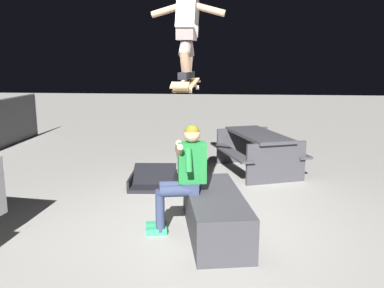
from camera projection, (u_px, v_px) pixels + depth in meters
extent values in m
plane|color=gray|center=(202.00, 227.00, 5.23)|extent=(40.00, 40.00, 0.00)
cube|color=#38383D|center=(215.00, 213.00, 5.00)|extent=(1.84, 0.96, 0.51)
cube|color=#2D3856|center=(192.00, 187.00, 5.03)|extent=(0.32, 0.20, 0.12)
cube|color=#1E7233|center=(192.00, 162.00, 4.96)|extent=(0.26, 0.37, 0.50)
sphere|color=tan|center=(192.00, 134.00, 4.89)|extent=(0.20, 0.20, 0.20)
sphere|color=brown|center=(192.00, 133.00, 4.89)|extent=(0.19, 0.19, 0.19)
cylinder|color=#1E7233|center=(189.00, 161.00, 4.75)|extent=(0.20, 0.11, 0.29)
cylinder|color=tan|center=(180.00, 151.00, 4.79)|extent=(0.25, 0.11, 0.19)
cylinder|color=#1E7233|center=(186.00, 153.00, 5.14)|extent=(0.20, 0.11, 0.29)
cylinder|color=tan|center=(178.00, 147.00, 5.03)|extent=(0.25, 0.11, 0.19)
cylinder|color=#2D3856|center=(176.00, 191.00, 4.92)|extent=(0.21, 0.42, 0.14)
cylinder|color=#2D3856|center=(160.00, 213.00, 4.96)|extent=(0.11, 0.11, 0.47)
cube|color=#2D9E66|center=(156.00, 231.00, 5.00)|extent=(0.15, 0.27, 0.08)
cylinder|color=#2D3856|center=(175.00, 187.00, 5.10)|extent=(0.21, 0.42, 0.14)
cylinder|color=#2D3856|center=(160.00, 208.00, 5.13)|extent=(0.11, 0.11, 0.47)
cube|color=#2D9E66|center=(156.00, 225.00, 5.18)|extent=(0.15, 0.27, 0.08)
cube|color=#AD8451|center=(187.00, 85.00, 4.83)|extent=(0.81, 0.25, 0.13)
cube|color=#AD8451|center=(192.00, 81.00, 5.26)|extent=(0.13, 0.21, 0.04)
cube|color=#AD8451|center=(180.00, 85.00, 4.39)|extent=(0.13, 0.21, 0.07)
cube|color=#99999E|center=(190.00, 85.00, 5.10)|extent=(0.07, 0.16, 0.04)
cylinder|color=white|center=(183.00, 87.00, 5.12)|extent=(0.06, 0.03, 0.05)
cylinder|color=white|center=(197.00, 87.00, 5.10)|extent=(0.06, 0.03, 0.05)
cube|color=#99999E|center=(183.00, 88.00, 4.56)|extent=(0.07, 0.16, 0.04)
cylinder|color=white|center=(175.00, 91.00, 4.58)|extent=(0.06, 0.03, 0.05)
cylinder|color=white|center=(190.00, 91.00, 4.55)|extent=(0.06, 0.03, 0.05)
cube|color=black|center=(189.00, 75.00, 4.98)|extent=(0.27, 0.12, 0.08)
cube|color=black|center=(184.00, 76.00, 4.63)|extent=(0.27, 0.12, 0.08)
cylinder|color=tan|center=(188.00, 61.00, 4.90)|extent=(0.24, 0.11, 0.31)
cylinder|color=#665956|center=(187.00, 44.00, 4.78)|extent=(0.34, 0.15, 0.33)
cylinder|color=tan|center=(185.00, 62.00, 4.65)|extent=(0.24, 0.11, 0.31)
cylinder|color=#665956|center=(186.00, 44.00, 4.68)|extent=(0.34, 0.15, 0.33)
cube|color=#665956|center=(187.00, 35.00, 4.71)|extent=(0.31, 0.22, 0.12)
cube|color=silver|center=(188.00, 14.00, 4.74)|extent=(0.46, 0.25, 0.52)
cylinder|color=tan|center=(169.00, 9.00, 4.78)|extent=(0.11, 0.45, 0.19)
cylinder|color=tan|center=(207.00, 9.00, 4.71)|extent=(0.11, 0.45, 0.19)
cube|color=black|center=(153.00, 184.00, 6.95)|extent=(0.98, 0.81, 0.06)
cube|color=black|center=(153.00, 180.00, 6.93)|extent=(0.95, 0.81, 0.37)
cube|color=black|center=(132.00, 180.00, 6.97)|extent=(0.84, 0.10, 0.17)
cube|color=black|center=(175.00, 181.00, 6.90)|extent=(0.84, 0.10, 0.17)
cube|color=#38383D|center=(258.00, 135.00, 7.66)|extent=(1.84, 1.25, 0.06)
cube|color=#38383D|center=(230.00, 152.00, 7.58)|extent=(1.68, 0.82, 0.04)
cube|color=#38383D|center=(284.00, 148.00, 7.86)|extent=(1.68, 0.82, 0.04)
cube|color=#38383D|center=(242.00, 145.00, 8.46)|extent=(0.44, 1.05, 0.72)
cube|color=#38383D|center=(276.00, 163.00, 7.01)|extent=(0.44, 1.05, 0.72)
cylinder|color=slate|center=(36.00, 115.00, 11.41)|extent=(0.05, 0.05, 1.17)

